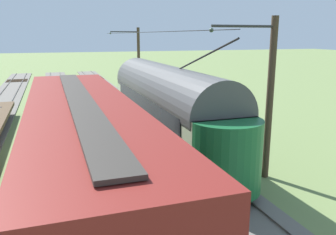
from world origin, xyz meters
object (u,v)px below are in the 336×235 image
(coach_far_siding, at_px, (83,158))
(catenary_pole_foreground, at_px, (138,60))
(vintage_streetcar, at_px, (166,105))
(catenary_pole_mid_near, at_px, (268,96))

(coach_far_siding, xyz_separation_m, catenary_pole_foreground, (-7.38, -22.96, 1.25))
(catenary_pole_foreground, bearing_deg, vintage_streetcar, 81.13)
(vintage_streetcar, height_order, coach_far_siding, vintage_streetcar)
(vintage_streetcar, relative_size, catenary_pole_foreground, 2.39)
(vintage_streetcar, bearing_deg, coach_far_siding, 53.66)
(coach_far_siding, relative_size, catenary_pole_foreground, 2.11)
(vintage_streetcar, xyz_separation_m, coach_far_siding, (4.82, 6.56, -0.09))
(catenary_pole_foreground, bearing_deg, catenary_pole_mid_near, 90.00)
(catenary_pole_mid_near, bearing_deg, coach_far_siding, 10.96)
(coach_far_siding, bearing_deg, vintage_streetcar, -126.34)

